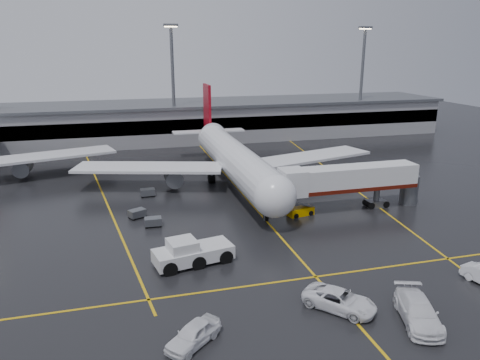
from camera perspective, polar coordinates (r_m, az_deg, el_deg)
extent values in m
plane|color=black|center=(63.09, 1.28, -2.86)|extent=(220.00, 220.00, 0.00)
cube|color=gold|center=(63.08, 1.28, -2.85)|extent=(0.25, 90.00, 0.02)
cube|color=gold|center=(44.15, 9.51, -11.92)|extent=(60.00, 0.25, 0.02)
cube|color=gold|center=(70.34, -16.95, -1.54)|extent=(9.99, 69.35, 0.02)
cube|color=gold|center=(78.44, 11.91, 0.66)|extent=(7.57, 69.64, 0.02)
cube|color=gray|center=(107.79, -5.95, 7.32)|extent=(120.00, 18.00, 8.00)
cube|color=black|center=(99.14, -5.13, 6.85)|extent=(120.00, 0.40, 3.00)
cube|color=#595B60|center=(107.21, -6.02, 9.59)|extent=(122.00, 19.00, 0.60)
cylinder|color=#595B60|center=(100.19, -8.40, 11.46)|extent=(0.70, 0.70, 25.00)
cube|color=#595B60|center=(99.94, -8.72, 18.73)|extent=(3.00, 1.20, 0.50)
cube|color=#FFE5B2|center=(99.93, -8.71, 18.55)|extent=(2.60, 0.90, 0.20)
cylinder|color=#595B60|center=(114.59, 15.03, 11.68)|extent=(0.70, 0.70, 25.00)
cube|color=#595B60|center=(114.37, 15.52, 18.02)|extent=(3.00, 1.20, 0.50)
cube|color=#FFE5B2|center=(114.36, 15.51, 17.87)|extent=(2.60, 0.90, 0.20)
cylinder|color=silver|center=(69.29, -0.56, 2.53)|extent=(5.20, 36.00, 5.20)
sphere|color=silver|center=(52.73, 4.37, -2.00)|extent=(5.20, 5.20, 5.20)
cone|color=silver|center=(89.21, -3.97, 6.01)|extent=(4.94, 8.00, 4.94)
cube|color=maroon|center=(89.44, -4.16, 9.21)|extent=(0.50, 5.50, 8.50)
cube|color=silver|center=(89.18, -3.97, 6.14)|extent=(14.00, 3.00, 0.25)
cube|color=silver|center=(69.45, -11.42, 1.55)|extent=(22.80, 11.83, 0.40)
cube|color=silver|center=(75.50, 8.66, 2.87)|extent=(22.80, 11.83, 0.40)
cylinder|color=#595B60|center=(69.14, -8.40, 0.43)|extent=(2.60, 4.50, 2.60)
cylinder|color=#595B60|center=(73.63, 6.43, 1.49)|extent=(2.60, 4.50, 2.60)
cylinder|color=#595B60|center=(56.47, 3.29, -4.16)|extent=(0.56, 0.56, 2.00)
cylinder|color=#595B60|center=(72.25, -3.60, 0.45)|extent=(0.56, 0.56, 2.00)
cylinder|color=#595B60|center=(73.73, 1.27, 0.81)|extent=(0.56, 0.56, 2.00)
cylinder|color=black|center=(56.66, 3.28, -4.68)|extent=(0.40, 1.10, 1.10)
cylinder|color=black|center=(72.37, -3.60, 0.11)|extent=(1.00, 1.40, 1.40)
cylinder|color=black|center=(73.85, 1.27, 0.47)|extent=(1.00, 1.40, 1.40)
cube|color=silver|center=(81.92, -23.26, 2.78)|extent=(22.80, 11.83, 0.40)
cylinder|color=#595B60|center=(81.86, -25.66, 1.47)|extent=(2.60, 4.50, 2.60)
cube|color=silver|center=(60.96, 13.82, 0.30)|extent=(18.00, 3.20, 3.00)
cube|color=#4B0F06|center=(61.32, 13.74, -0.86)|extent=(18.00, 3.30, 0.50)
cube|color=silver|center=(57.53, 6.63, -0.28)|extent=(3.00, 3.40, 3.30)
cylinder|color=#595B60|center=(63.77, 16.80, -1.95)|extent=(0.80, 0.80, 3.00)
cube|color=#595B60|center=(64.09, 16.72, -2.84)|extent=(2.60, 1.60, 0.90)
cylinder|color=#595B60|center=(66.34, 20.52, -1.14)|extent=(2.40, 2.40, 4.00)
cylinder|color=black|center=(63.53, 15.88, -2.94)|extent=(0.90, 1.80, 0.90)
cylinder|color=black|center=(64.66, 17.56, -2.74)|extent=(0.90, 1.80, 0.90)
cube|color=silver|center=(45.93, -5.90, -9.21)|extent=(8.26, 4.57, 1.34)
cube|color=silver|center=(45.13, -7.28, -8.18)|extent=(3.14, 3.14, 1.12)
cube|color=black|center=(45.13, -7.28, -8.18)|extent=(2.83, 2.83, 1.00)
cylinder|color=black|center=(45.30, -9.37, -10.29)|extent=(2.07, 3.56, 1.45)
cylinder|color=black|center=(46.10, -5.88, -9.65)|extent=(2.07, 3.56, 1.45)
cylinder|color=black|center=(47.06, -2.54, -9.01)|extent=(2.07, 3.56, 1.45)
cube|color=#C68900|center=(58.84, 7.64, -3.92)|extent=(3.59, 2.05, 1.03)
cube|color=#595B60|center=(58.50, 7.67, -3.01)|extent=(3.36, 1.47, 1.18)
cylinder|color=black|center=(58.33, 6.70, -4.32)|extent=(0.96, 1.70, 0.66)
cylinder|color=black|center=(59.52, 8.53, -3.96)|extent=(0.96, 1.70, 0.66)
imported|color=white|center=(39.29, 12.43, -14.54)|extent=(6.04, 6.35, 1.67)
imported|color=white|center=(39.40, 21.51, -15.12)|extent=(4.54, 6.95, 1.87)
imported|color=white|center=(34.75, -5.90, -18.77)|extent=(4.91, 4.58, 1.64)
cube|color=#595B60|center=(55.68, -10.88, -5.13)|extent=(2.06, 1.39, 0.90)
cylinder|color=black|center=(55.38, -11.67, -5.82)|extent=(0.40, 0.20, 0.40)
cylinder|color=black|center=(55.40, -10.01, -5.71)|extent=(0.40, 0.20, 0.40)
cylinder|color=black|center=(56.31, -11.69, -5.44)|extent=(0.40, 0.20, 0.40)
cylinder|color=black|center=(56.33, -10.06, -5.34)|extent=(0.40, 0.20, 0.40)
cube|color=#595B60|center=(58.78, -12.82, -4.08)|extent=(2.37, 2.06, 0.90)
cylinder|color=black|center=(58.18, -13.23, -4.82)|extent=(0.40, 0.20, 0.40)
cylinder|color=black|center=(58.90, -11.87, -4.46)|extent=(0.40, 0.20, 0.40)
cylinder|color=black|center=(59.01, -13.70, -4.55)|extent=(0.40, 0.20, 0.40)
cylinder|color=black|center=(59.71, -12.36, -4.20)|extent=(0.40, 0.20, 0.40)
cube|color=#595B60|center=(66.84, -11.54, -1.49)|extent=(2.05, 1.38, 0.90)
cylinder|color=black|center=(66.45, -12.15, -2.07)|extent=(0.40, 0.20, 0.40)
cylinder|color=black|center=(66.59, -10.79, -1.95)|extent=(0.40, 0.20, 0.40)
cylinder|color=black|center=(67.40, -12.24, -1.81)|extent=(0.40, 0.20, 0.40)
cylinder|color=black|center=(67.54, -10.89, -1.69)|extent=(0.40, 0.20, 0.40)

